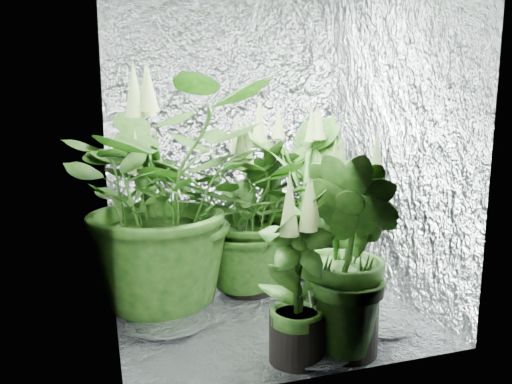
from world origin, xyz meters
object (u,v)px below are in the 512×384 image
object	(u,v)px
plant_a	(163,195)
plant_f	(298,279)
plant_e	(249,213)
circulation_fan	(335,256)
plant_b	(267,199)
plant_g	(349,257)
plant_d	(151,219)
plant_c	(303,197)

from	to	relation	value
plant_a	plant_f	bearing A→B (deg)	-57.88
plant_e	circulation_fan	bearing A→B (deg)	4.38
plant_b	plant_e	world-z (taller)	plant_b
plant_g	circulation_fan	size ratio (longest dim) A/B	2.86
plant_g	plant_f	bearing A→B (deg)	180.00
plant_b	plant_d	distance (m)	0.75
plant_c	plant_g	bearing A→B (deg)	-102.25
plant_f	circulation_fan	bearing A→B (deg)	54.64
plant_e	plant_f	bearing A→B (deg)	-92.52
plant_f	plant_e	bearing A→B (deg)	87.48
plant_a	plant_b	distance (m)	0.77
plant_c	plant_f	size ratio (longest dim) A/B	1.32
plant_a	circulation_fan	bearing A→B (deg)	7.29
plant_a	plant_e	world-z (taller)	plant_a
plant_d	plant_e	world-z (taller)	plant_e
plant_a	plant_g	bearing A→B (deg)	-46.55
plant_b	plant_g	world-z (taller)	plant_b
plant_a	plant_c	world-z (taller)	plant_a
plant_b	plant_d	xyz separation A→B (m)	(-0.75, -0.04, -0.07)
plant_d	plant_e	distance (m)	0.59
plant_e	plant_f	world-z (taller)	plant_e
plant_b	plant_c	distance (m)	0.25
plant_b	plant_d	size ratio (longest dim) A/B	1.16
plant_e	plant_g	bearing A→B (deg)	-76.52
plant_b	plant_f	xyz separation A→B (m)	(-0.22, -1.06, -0.15)
plant_b	plant_c	size ratio (longest dim) A/B	1.02
plant_d	plant_g	world-z (taller)	plant_g
plant_a	plant_c	bearing A→B (deg)	17.27
plant_b	plant_c	bearing A→B (deg)	-0.72
plant_c	circulation_fan	distance (m)	0.44
plant_a	plant_f	size ratio (longest dim) A/B	1.64
plant_e	plant_d	bearing A→B (deg)	163.92
plant_f	plant_d	bearing A→B (deg)	117.15
plant_a	plant_c	xyz separation A→B (m)	(0.95, 0.30, -0.12)
plant_c	plant_f	world-z (taller)	plant_c
plant_b	plant_d	bearing A→B (deg)	-176.92
plant_g	plant_c	bearing A→B (deg)	77.75
plant_a	plant_g	xyz separation A→B (m)	(0.72, -0.76, -0.19)
plant_d	circulation_fan	size ratio (longest dim) A/B	2.82
plant_b	circulation_fan	xyz separation A→B (m)	(0.42, -0.16, -0.38)
plant_d	circulation_fan	bearing A→B (deg)	-5.65
plant_b	plant_g	size ratio (longest dim) A/B	1.14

